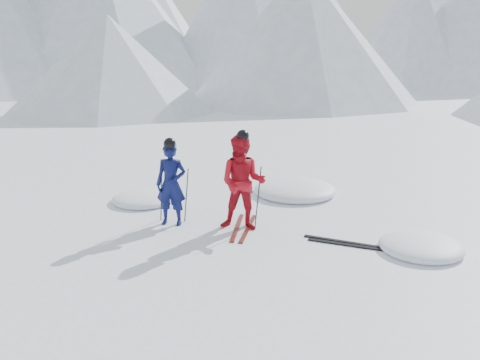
# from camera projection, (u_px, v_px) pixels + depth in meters

# --- Properties ---
(ground) EXTENTS (160.00, 160.00, 0.00)m
(ground) POSITION_uv_depth(u_px,v_px,m) (336.00, 248.00, 9.83)
(ground) COLOR white
(ground) RESTS_ON ground
(mountain_range) EXTENTS (106.15, 62.94, 15.53)m
(mountain_range) POSITION_uv_depth(u_px,v_px,m) (440.00, 7.00, 39.95)
(mountain_range) COLOR #B2BCD1
(mountain_range) RESTS_ON ground
(skier_blue) EXTENTS (0.69, 0.48, 1.81)m
(skier_blue) POSITION_uv_depth(u_px,v_px,m) (171.00, 184.00, 10.90)
(skier_blue) COLOR #0B1144
(skier_blue) RESTS_ON ground
(skier_red) EXTENTS (1.04, 0.84, 2.02)m
(skier_red) POSITION_uv_depth(u_px,v_px,m) (243.00, 183.00, 10.59)
(skier_red) COLOR #AD0D1A
(skier_red) RESTS_ON ground
(pole_blue_left) EXTENTS (0.12, 0.08, 1.20)m
(pole_blue_left) POSITION_uv_depth(u_px,v_px,m) (161.00, 195.00, 11.19)
(pole_blue_left) COLOR black
(pole_blue_left) RESTS_ON ground
(pole_blue_right) EXTENTS (0.12, 0.07, 1.20)m
(pole_blue_right) POSITION_uv_depth(u_px,v_px,m) (186.00, 195.00, 11.16)
(pole_blue_right) COLOR black
(pole_blue_right) RESTS_ON ground
(pole_red_left) EXTENTS (0.13, 0.10, 1.35)m
(pole_red_left) POSITION_uv_depth(u_px,v_px,m) (232.00, 194.00, 10.98)
(pole_red_left) COLOR black
(pole_red_left) RESTS_ON ground
(pole_red_right) EXTENTS (0.13, 0.09, 1.35)m
(pole_red_right) POSITION_uv_depth(u_px,v_px,m) (258.00, 197.00, 10.75)
(pole_red_right) COLOR black
(pole_red_right) RESTS_ON ground
(ski_worn_left) EXTENTS (0.29, 1.70, 0.03)m
(ski_worn_left) POSITION_uv_depth(u_px,v_px,m) (237.00, 227.00, 10.88)
(ski_worn_left) COLOR black
(ski_worn_left) RESTS_ON ground
(ski_worn_right) EXTENTS (0.17, 1.70, 0.03)m
(ski_worn_right) POSITION_uv_depth(u_px,v_px,m) (248.00, 228.00, 10.82)
(ski_worn_right) COLOR black
(ski_worn_right) RESTS_ON ground
(ski_loose_a) EXTENTS (1.69, 0.40, 0.03)m
(ski_loose_a) POSITION_uv_depth(u_px,v_px,m) (346.00, 242.00, 10.07)
(ski_loose_a) COLOR black
(ski_loose_a) RESTS_ON ground
(ski_loose_b) EXTENTS (1.69, 0.34, 0.03)m
(ski_loose_b) POSITION_uv_depth(u_px,v_px,m) (351.00, 245.00, 9.90)
(ski_loose_b) COLOR black
(ski_loose_b) RESTS_ON ground
(snow_lumps) EXTENTS (10.20, 5.69, 0.47)m
(snow_lumps) POSITION_uv_depth(u_px,v_px,m) (305.00, 211.00, 12.00)
(snow_lumps) COLOR white
(snow_lumps) RESTS_ON ground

